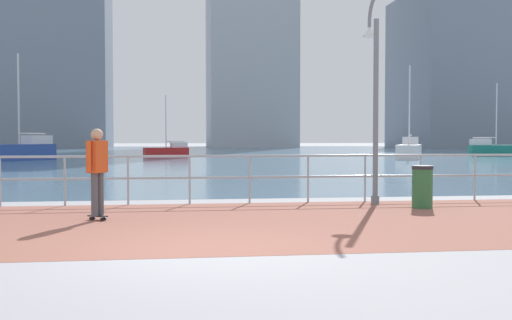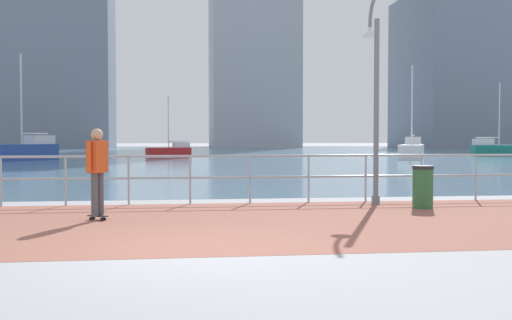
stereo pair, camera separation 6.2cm
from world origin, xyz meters
name	(u,v)px [view 2 (the right image)]	position (x,y,z in m)	size (l,w,h in m)	color
ground	(181,157)	(0.00, 40.00, 0.00)	(220.00, 220.00, 0.00)	#9E9EA3
brick_paving	(194,223)	(0.00, 2.61, 0.00)	(28.00, 6.38, 0.01)	#935647
harbor_water	(181,153)	(0.00, 50.80, 0.00)	(180.00, 88.00, 0.00)	slate
waterfront_railing	(190,170)	(0.00, 5.80, 0.78)	(25.25, 0.06, 1.14)	#9EADB7
lamppost	(374,88)	(4.26, 5.38, 2.68)	(0.36, 0.82, 4.85)	slate
skateboarder	(97,165)	(-1.77, 3.22, 1.03)	(0.40, 0.51, 1.71)	black
trash_bin	(423,187)	(5.01, 4.29, 0.47)	(0.46, 0.46, 0.93)	#2D6638
sailboat_white	(412,150)	(16.25, 33.35, 0.63)	(3.39, 4.89, 6.65)	white
sailboat_ivory	(24,150)	(-10.46, 34.00, 0.68)	(4.17, 5.02, 7.08)	#284799
sailboat_red	(170,151)	(-0.89, 39.98, 0.46)	(3.59, 1.89, 4.83)	#B21E1E
sailboat_teal	(497,149)	(25.64, 38.67, 0.57)	(4.41, 2.02, 5.96)	#197266
tower_glass	(59,19)	(-17.66, 85.49, 19.07)	(15.38, 11.22, 39.81)	slate
tower_slate	(465,70)	(41.66, 77.11, 11.35)	(17.29, 17.61, 24.35)	slate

